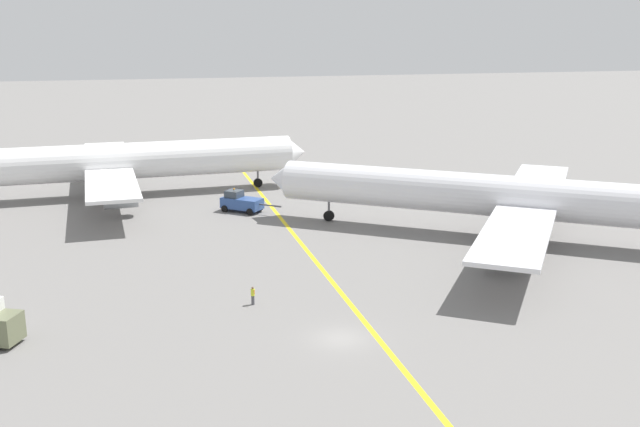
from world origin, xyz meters
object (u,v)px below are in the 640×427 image
(airliner_at_gate_left, at_px, (122,162))
(pushback_tug, at_px, (241,202))
(airliner_being_pushed, at_px, (510,198))
(ground_crew_ramp_agent_by_cones, at_px, (253,295))

(airliner_at_gate_left, height_order, pushback_tug, airliner_at_gate_left)
(airliner_at_gate_left, bearing_deg, airliner_being_pushed, -38.12)
(pushback_tug, distance_m, ground_crew_ramp_agent_by_cones, 33.78)
(airliner_being_pushed, height_order, pushback_tug, airliner_being_pushed)
(airliner_at_gate_left, height_order, ground_crew_ramp_agent_by_cones, airliner_at_gate_left)
(pushback_tug, bearing_deg, airliner_being_pushed, -35.83)
(pushback_tug, height_order, ground_crew_ramp_agent_by_cones, pushback_tug)
(airliner_being_pushed, xyz_separation_m, pushback_tug, (-27.93, 20.16, -3.51))
(airliner_being_pushed, bearing_deg, pushback_tug, 144.17)
(pushback_tug, bearing_deg, ground_crew_ramp_agent_by_cones, -96.73)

